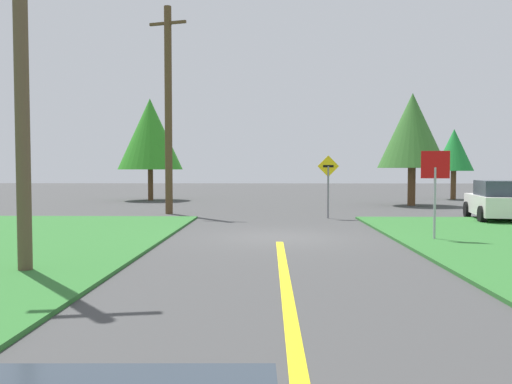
{
  "coord_description": "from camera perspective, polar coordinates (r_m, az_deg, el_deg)",
  "views": [
    {
      "loc": [
        -0.3,
        -15.29,
        2.05
      ],
      "look_at": [
        -0.81,
        4.49,
        1.18
      ],
      "focal_mm": 35.68,
      "sensor_mm": 36.0,
      "label": 1
    }
  ],
  "objects": [
    {
      "name": "pine_tree_center",
      "position": [
        30.35,
        17.12,
        6.57
      ],
      "size": [
        3.85,
        3.85,
        6.38
      ],
      "color": "brown",
      "rests_on": "ground"
    },
    {
      "name": "utility_pole_near",
      "position": [
        11.12,
        -24.82,
        12.71
      ],
      "size": [
        1.79,
        0.44,
        7.85
      ],
      "color": "brown",
      "rests_on": "ground"
    },
    {
      "name": "ground_plane",
      "position": [
        15.43,
        2.59,
        -5.11
      ],
      "size": [
        120.0,
        120.0,
        0.0
      ],
      "primitive_type": "plane",
      "color": "#414141"
    },
    {
      "name": "oak_tree_right",
      "position": [
        34.57,
        -11.79,
        6.36
      ],
      "size": [
        4.26,
        4.26,
        6.75
      ],
      "color": "brown",
      "rests_on": "ground"
    },
    {
      "name": "direction_sign",
      "position": [
        21.51,
        8.09,
        1.43
      ],
      "size": [
        0.91,
        0.09,
        2.64
      ],
      "color": "slate",
      "rests_on": "ground"
    },
    {
      "name": "lane_stripe_center",
      "position": [
        7.58,
        3.77,
        -13.14
      ],
      "size": [
        0.2,
        14.0,
        0.01
      ],
      "primitive_type": "cube",
      "color": "yellow",
      "rests_on": "ground"
    },
    {
      "name": "car_on_crossroad",
      "position": [
        22.42,
        25.63,
        -0.91
      ],
      "size": [
        2.6,
        4.14,
        1.62
      ],
      "rotation": [
        0.0,
        0.0,
        1.4
      ],
      "color": "white",
      "rests_on": "ground"
    },
    {
      "name": "utility_pole_mid",
      "position": [
        23.96,
        -9.8,
        9.16
      ],
      "size": [
        1.77,
        0.59,
        9.48
      ],
      "color": "brown",
      "rests_on": "ground"
    },
    {
      "name": "stop_sign",
      "position": [
        15.32,
        19.44,
        1.55
      ],
      "size": [
        0.77,
        0.21,
        2.58
      ],
      "rotation": [
        0.0,
        0.0,
        2.92
      ],
      "color": "#9EA0A8",
      "rests_on": "ground"
    },
    {
      "name": "oak_tree_left",
      "position": [
        37.4,
        21.31,
        4.37
      ],
      "size": [
        2.6,
        2.6,
        4.82
      ],
      "color": "brown",
      "rests_on": "ground"
    }
  ]
}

